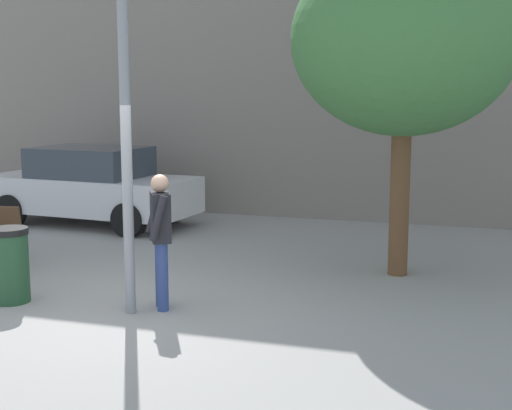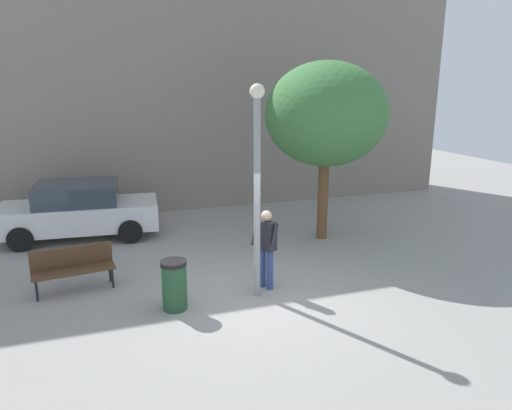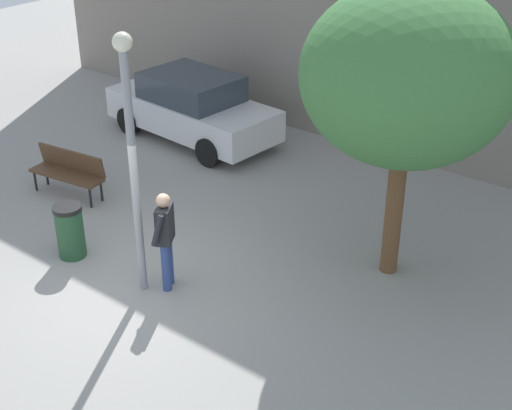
# 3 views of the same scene
# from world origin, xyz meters

# --- Properties ---
(ground_plane) EXTENTS (36.00, 36.00, 0.00)m
(ground_plane) POSITION_xyz_m (0.00, 0.00, 0.00)
(ground_plane) COLOR gray
(lamppost) EXTENTS (0.28, 0.28, 4.14)m
(lamppost) POSITION_xyz_m (0.04, 0.04, 2.47)
(lamppost) COLOR gray
(lamppost) RESTS_ON ground_plane
(person_by_lamppost) EXTENTS (0.50, 0.62, 1.67)m
(person_by_lamppost) POSITION_xyz_m (0.33, 0.32, 0.97)
(person_by_lamppost) COLOR #334784
(person_by_lamppost) RESTS_ON ground_plane
(park_bench) EXTENTS (1.65, 0.69, 0.92)m
(park_bench) POSITION_xyz_m (-3.45, 1.48, 0.55)
(park_bench) COLOR #513823
(park_bench) RESTS_ON ground_plane
(plaza_tree) EXTENTS (3.19, 3.19, 4.73)m
(plaza_tree) POSITION_xyz_m (2.90, 2.91, 3.36)
(plaza_tree) COLOR brown
(plaza_tree) RESTS_ON ground_plane
(parked_car_white) EXTENTS (4.32, 2.08, 1.55)m
(parked_car_white) POSITION_xyz_m (-3.43, 5.08, 0.77)
(parked_car_white) COLOR silver
(parked_car_white) RESTS_ON ground_plane
(trash_bin) EXTENTS (0.49, 0.49, 0.96)m
(trash_bin) POSITION_xyz_m (-1.61, -0.02, 0.48)
(trash_bin) COLOR #234C2D
(trash_bin) RESTS_ON ground_plane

